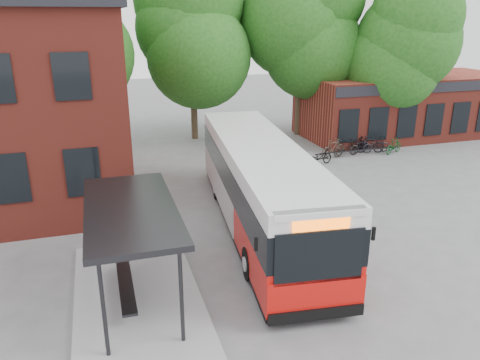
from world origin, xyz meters
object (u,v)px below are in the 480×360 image
object	(u,v)px
bicycle_3	(356,144)
bicycle_5	(370,144)
bus_shelter	(134,254)
bicycle_6	(376,145)
city_bus	(260,187)
bicycle_4	(359,145)
bicycle_1	(333,148)
bicycle_0	(320,157)
bicycle_2	(346,148)
bicycle_7	(394,146)

from	to	relation	value
bicycle_3	bicycle_5	size ratio (longest dim) A/B	0.90
bus_shelter	bicycle_6	bearing A→B (deg)	37.06
city_bus	bicycle_4	distance (m)	12.14
bus_shelter	bicycle_6	xyz separation A→B (m)	(15.12, 11.42, -1.00)
bicycle_1	bicycle_3	size ratio (longest dim) A/B	1.17
bicycle_1	bicycle_3	world-z (taller)	bicycle_1
bicycle_0	bicycle_2	distance (m)	2.56
bicycle_2	bicycle_3	world-z (taller)	bicycle_3
bicycle_3	bicycle_4	xyz separation A→B (m)	(0.02, -0.38, -0.01)
bicycle_5	bicycle_7	distance (m)	1.39
bicycle_2	bicycle_6	bearing A→B (deg)	-93.21
bicycle_2	city_bus	bearing A→B (deg)	125.51
bus_shelter	bicycle_5	bearing A→B (deg)	37.87
bicycle_1	bicycle_4	bearing A→B (deg)	-96.84
city_bus	bicycle_4	world-z (taller)	city_bus
city_bus	bicycle_1	world-z (taller)	city_bus
bicycle_2	bicycle_6	world-z (taller)	bicycle_2
bicycle_0	bicycle_5	bearing A→B (deg)	-90.25
bicycle_2	bicycle_4	size ratio (longest dim) A/B	1.01
bicycle_6	bicycle_7	xyz separation A→B (m)	(0.88, -0.52, 0.01)
bicycle_0	bicycle_3	size ratio (longest dim) A/B	1.14
bicycle_4	bicycle_5	xyz separation A→B (m)	(0.63, -0.16, 0.06)
bicycle_0	bicycle_1	xyz separation A→B (m)	(1.39, 1.12, 0.08)
bicycle_2	bicycle_7	world-z (taller)	bicycle_7
bicycle_0	bicycle_3	world-z (taller)	bicycle_3
city_bus	bicycle_4	size ratio (longest dim) A/B	7.41
bicycle_1	bicycle_6	xyz separation A→B (m)	(2.97, 0.21, -0.09)
city_bus	bicycle_6	size ratio (longest dim) A/B	7.45
bicycle_3	city_bus	bearing A→B (deg)	136.80
bicycle_4	bicycle_5	distance (m)	0.66
bicycle_1	bicycle_4	xyz separation A→B (m)	(1.94, 0.40, -0.09)
bicycle_3	bicycle_4	distance (m)	0.38
bicycle_0	bicycle_3	distance (m)	3.82
bus_shelter	bicycle_2	size ratio (longest dim) A/B	3.98
bicycle_0	bicycle_6	size ratio (longest dim) A/B	1.02
bicycle_5	city_bus	bearing A→B (deg)	144.41
bicycle_7	bicycle_6	bearing A→B (deg)	34.86
bus_shelter	bicycle_5	size ratio (longest dim) A/B	4.09
bicycle_2	bicycle_5	size ratio (longest dim) A/B	1.03
bicycle_0	bicycle_3	xyz separation A→B (m)	(3.32, 1.89, 0.00)
city_bus	bicycle_6	xyz separation A→B (m)	(10.10, 7.80, -1.18)
bicycle_1	bicycle_3	distance (m)	2.08
city_bus	bicycle_5	distance (m)	12.52
bicycle_3	bicycle_7	size ratio (longest dim) A/B	1.00
bicycle_3	bicycle_5	bearing A→B (deg)	-125.19
bicycle_1	bicycle_5	xyz separation A→B (m)	(2.58, 0.24, -0.03)
bus_shelter	bicycle_1	world-z (taller)	bus_shelter
bicycle_4	bicycle_5	size ratio (longest dim) A/B	1.01
bicycle_5	bicycle_4	bearing A→B (deg)	91.53
bus_shelter	bicycle_3	distance (m)	18.51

